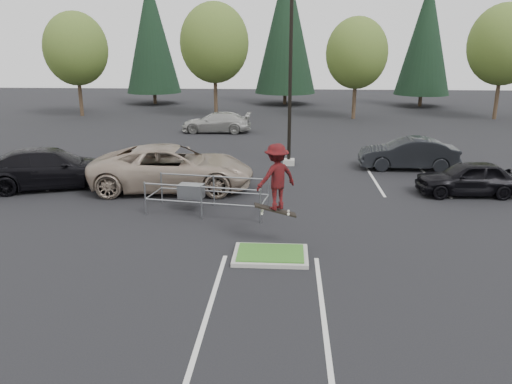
# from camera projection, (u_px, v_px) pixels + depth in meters

# --- Properties ---
(ground) EXTENTS (120.00, 120.00, 0.00)m
(ground) POSITION_uv_depth(u_px,v_px,m) (271.00, 257.00, 14.76)
(ground) COLOR black
(ground) RESTS_ON ground
(grass_median) EXTENTS (2.20, 1.60, 0.16)m
(grass_median) POSITION_uv_depth(u_px,v_px,m) (271.00, 255.00, 14.73)
(grass_median) COLOR #A3A298
(grass_median) RESTS_ON ground
(stall_lines) EXTENTS (22.62, 17.60, 0.01)m
(stall_lines) POSITION_uv_depth(u_px,v_px,m) (243.00, 197.00, 20.61)
(stall_lines) COLOR silver
(stall_lines) RESTS_ON ground
(light_pole) EXTENTS (0.70, 0.60, 10.12)m
(light_pole) POSITION_uv_depth(u_px,v_px,m) (290.00, 76.00, 24.93)
(light_pole) COLOR #A3A298
(light_pole) RESTS_ON ground
(decid_a) EXTENTS (5.44, 5.44, 8.91)m
(decid_a) POSITION_uv_depth(u_px,v_px,m) (76.00, 51.00, 43.07)
(decid_a) COLOR #38281C
(decid_a) RESTS_ON ground
(decid_b) EXTENTS (5.89, 5.89, 9.64)m
(decid_b) POSITION_uv_depth(u_px,v_px,m) (214.00, 46.00, 42.67)
(decid_b) COLOR #38281C
(decid_b) RESTS_ON ground
(decid_c) EXTENTS (5.12, 5.12, 8.38)m
(decid_c) POSITION_uv_depth(u_px,v_px,m) (356.00, 55.00, 41.47)
(decid_c) COLOR #38281C
(decid_c) RESTS_ON ground
(decid_d) EXTENTS (5.76, 5.76, 9.43)m
(decid_d) POSITION_uv_depth(u_px,v_px,m) (503.00, 47.00, 41.00)
(decid_d) COLOR #38281C
(decid_d) RESTS_ON ground
(conif_a) EXTENTS (5.72, 5.72, 13.00)m
(conif_a) POSITION_uv_depth(u_px,v_px,m) (151.00, 35.00, 51.94)
(conif_a) COLOR #38281C
(conif_a) RESTS_ON ground
(conif_b) EXTENTS (6.38, 6.38, 14.50)m
(conif_b) POSITION_uv_depth(u_px,v_px,m) (286.00, 27.00, 51.33)
(conif_b) COLOR #38281C
(conif_b) RESTS_ON ground
(conif_c) EXTENTS (5.50, 5.50, 12.50)m
(conif_c) POSITION_uv_depth(u_px,v_px,m) (426.00, 37.00, 49.77)
(conif_c) COLOR #38281C
(conif_c) RESTS_ON ground
(cart_corral) EXTENTS (4.57, 2.22, 1.24)m
(cart_corral) POSITION_uv_depth(u_px,v_px,m) (195.00, 191.00, 18.66)
(cart_corral) COLOR gray
(cart_corral) RESTS_ON ground
(skateboarder) EXTENTS (1.51, 1.36, 2.29)m
(skateboarder) POSITION_uv_depth(u_px,v_px,m) (276.00, 177.00, 15.09)
(skateboarder) COLOR black
(skateboarder) RESTS_ON ground
(car_l_tan) EXTENTS (7.15, 3.72, 1.92)m
(car_l_tan) POSITION_uv_depth(u_px,v_px,m) (173.00, 168.00, 21.47)
(car_l_tan) COLOR gray
(car_l_tan) RESTS_ON ground
(car_l_black) EXTENTS (6.45, 4.27, 1.74)m
(car_l_black) POSITION_uv_depth(u_px,v_px,m) (49.00, 168.00, 21.84)
(car_l_black) COLOR black
(car_l_black) RESTS_ON ground
(car_r_charc) EXTENTS (4.87, 1.82, 1.59)m
(car_r_charc) POSITION_uv_depth(u_px,v_px,m) (408.00, 154.00, 25.14)
(car_r_charc) COLOR black
(car_r_charc) RESTS_ON ground
(car_r_black) EXTENTS (4.31, 1.87, 1.45)m
(car_r_black) POSITION_uv_depth(u_px,v_px,m) (469.00, 178.00, 20.75)
(car_r_black) COLOR black
(car_r_black) RESTS_ON ground
(car_far_silver) EXTENTS (4.98, 2.05, 1.44)m
(car_far_silver) POSITION_uv_depth(u_px,v_px,m) (216.00, 122.00, 35.92)
(car_far_silver) COLOR #AAA9A4
(car_far_silver) RESTS_ON ground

